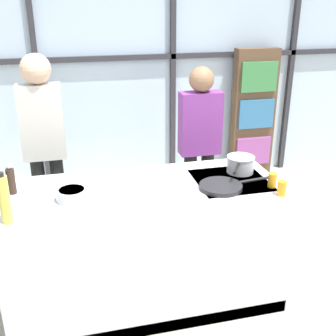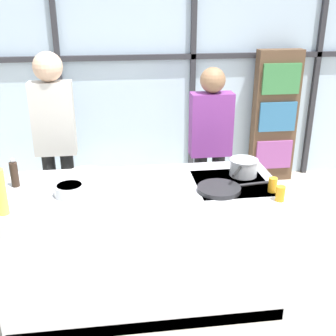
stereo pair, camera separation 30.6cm
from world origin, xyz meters
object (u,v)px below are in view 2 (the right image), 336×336
at_px(mixing_bowl, 70,190).
at_px(oil_bottle, 1,192).
at_px(pepper_grinder, 14,174).
at_px(white_plate, 86,173).
at_px(spectator_center_left, 210,142).
at_px(juice_glass_near, 280,194).
at_px(juice_glass_far, 273,185).
at_px(spectator_far_left, 55,135).
at_px(saucepan, 243,167).
at_px(frying_pan, 220,189).

relative_size(mixing_bowl, oil_bottle, 0.64).
bearing_deg(pepper_grinder, white_plate, 18.60).
bearing_deg(mixing_bowl, spectator_center_left, 38.87).
relative_size(pepper_grinder, juice_glass_near, 2.08).
distance_m(spectator_center_left, oil_bottle, 1.99).
bearing_deg(pepper_grinder, juice_glass_far, -10.39).
distance_m(spectator_far_left, juice_glass_far, 1.93).
distance_m(spectator_far_left, saucepan, 1.67).
bearing_deg(spectator_far_left, oil_bottle, 81.01).
relative_size(spectator_far_left, juice_glass_far, 17.19).
bearing_deg(saucepan, white_plate, 171.11).
bearing_deg(spectator_far_left, frying_pan, 139.88).
distance_m(spectator_far_left, white_plate, 0.68).
bearing_deg(juice_glass_near, saucepan, 104.67).
bearing_deg(white_plate, spectator_center_left, 28.58).
height_order(spectator_center_left, oil_bottle, spectator_center_left).
bearing_deg(juice_glass_far, juice_glass_near, -90.00).
xyz_separation_m(mixing_bowl, pepper_grinder, (-0.40, 0.20, 0.06)).
bearing_deg(saucepan, mixing_bowl, -172.08).
xyz_separation_m(saucepan, oil_bottle, (-1.66, -0.39, 0.09)).
bearing_deg(mixing_bowl, juice_glass_near, -10.91).
relative_size(frying_pan, juice_glass_far, 5.28).
bearing_deg(juice_glass_near, pepper_grinder, 165.33).
relative_size(spectator_far_left, white_plate, 6.46).
bearing_deg(spectator_center_left, pepper_grinder, 25.72).
distance_m(spectator_far_left, spectator_center_left, 1.41).
xyz_separation_m(spectator_far_left, pepper_grinder, (-0.20, -0.77, -0.03)).
distance_m(frying_pan, juice_glass_near, 0.41).
relative_size(spectator_center_left, frying_pan, 2.97).
bearing_deg(mixing_bowl, oil_bottle, -150.60).
relative_size(spectator_center_left, pepper_grinder, 7.53).
bearing_deg(saucepan, juice_glass_near, -75.33).
bearing_deg(white_plate, frying_pan, -24.54).
bearing_deg(spectator_center_left, white_plate, 28.58).
bearing_deg(mixing_bowl, pepper_grinder, 153.27).
bearing_deg(spectator_far_left, saucepan, 151.71).
bearing_deg(spectator_center_left, juice_glass_far, 99.71).
height_order(spectator_far_left, juice_glass_near, spectator_far_left).
bearing_deg(juice_glass_near, spectator_far_left, 142.08).
relative_size(spectator_center_left, juice_glass_near, 15.68).
bearing_deg(pepper_grinder, frying_pan, -10.64).
distance_m(mixing_bowl, oil_bottle, 0.46).
bearing_deg(mixing_bowl, spectator_far_left, 101.55).
distance_m(spectator_center_left, saucepan, 0.80).
height_order(frying_pan, pepper_grinder, pepper_grinder).
relative_size(saucepan, juice_glass_far, 3.46).
bearing_deg(pepper_grinder, spectator_center_left, 25.72).
height_order(spectator_center_left, juice_glass_far, spectator_center_left).
distance_m(saucepan, mixing_bowl, 1.29).
height_order(spectator_center_left, pepper_grinder, spectator_center_left).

